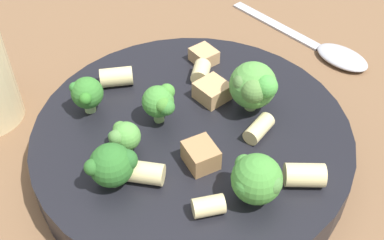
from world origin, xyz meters
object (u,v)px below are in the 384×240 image
Objects in this scene: rigatoni_3 at (200,72)px; chicken_chunk_2 at (206,56)px; broccoli_floret_0 at (112,165)px; broccoli_floret_2 at (160,102)px; rigatoni_1 at (259,125)px; broccoli_floret_4 at (253,86)px; chicken_chunk_0 at (212,91)px; spoon at (323,48)px; rigatoni_0 at (146,173)px; broccoli_floret_3 at (256,180)px; chicken_chunk_1 at (201,155)px; pasta_bowl at (192,140)px; rigatoni_2 at (116,77)px; broccoli_floret_5 at (87,93)px; rigatoni_5 at (208,206)px; rigatoni_4 at (305,175)px; broccoli_floret_1 at (124,136)px.

rigatoni_3 reaches higher than chicken_chunk_2.
broccoli_floret_2 is (-0.02, -0.07, 0.00)m from broccoli_floret_0.
broccoli_floret_4 is at bearing -74.74° from rigatoni_1.
rigatoni_3 is at bearing -113.21° from broccoli_floret_2.
broccoli_floret_2 is 0.75× the size of broccoli_floret_4.
broccoli_floret_4 is 0.04m from chicken_chunk_0.
rigatoni_1 is at bearing 67.27° from spoon.
rigatoni_0 is 0.10m from rigatoni_1.
chicken_chunk_2 is at bearing -108.44° from broccoli_floret_2.
broccoli_floret_3 reaches higher than chicken_chunk_1.
pasta_bowl is 7.43× the size of broccoli_floret_0.
broccoli_floret_2 is at bearing 17.34° from broccoli_floret_4.
broccoli_floret_4 is at bearing -136.88° from broccoli_floret_0.
rigatoni_0 is (0.03, 0.06, 0.02)m from pasta_bowl.
broccoli_floret_0 reaches higher than pasta_bowl.
rigatoni_0 is 0.91× the size of rigatoni_2.
chicken_chunk_1 is 0.24m from spoon.
spoon is at bearing -112.73° from rigatoni_1.
broccoli_floret_4 is 1.72× the size of rigatoni_0.
broccoli_floret_2 and broccoli_floret_5 have the same top height.
rigatoni_3 is at bearing -110.91° from broccoli_floret_0.
rigatoni_5 is at bearing 154.50° from rigatoni_0.
chicken_chunk_0 is at bearing -17.97° from broccoli_floret_4.
broccoli_floret_2 is 0.10m from rigatoni_5.
broccoli_floret_0 is 0.79× the size of broccoli_floret_4.
rigatoni_2 is 1.13× the size of chicken_chunk_1.
broccoli_floret_3 reaches higher than broccoli_floret_2.
rigatoni_1 and chicken_chunk_2 have the same top height.
pasta_bowl is 10.14× the size of rigatoni_0.
broccoli_floret_2 is at bearing -12.95° from pasta_bowl.
broccoli_floret_5 is at bearing 36.75° from spoon.
broccoli_floret_4 is at bearing -61.50° from rigatoni_4.
broccoli_floret_0 is at bearing -14.75° from rigatoni_5.
broccoli_floret_2 is 1.02× the size of broccoli_floret_5.
broccoli_floret_5 reaches higher than rigatoni_4.
broccoli_floret_2 is at bearing -41.95° from broccoli_floret_3.
chicken_chunk_2 is at bearing -150.17° from rigatoni_2.
rigatoni_5 reaches higher than pasta_bowl.
broccoli_floret_2 reaches higher than rigatoni_5.
rigatoni_2 is 0.09m from chicken_chunk_2.
broccoli_floret_3 reaches higher than broccoli_floret_1.
rigatoni_3 is 0.92× the size of chicken_chunk_2.
rigatoni_4 is 0.11m from chicken_chunk_0.
broccoli_floret_1 is 0.04m from rigatoni_0.
rigatoni_1 is 0.08m from rigatoni_3.
broccoli_floret_1 is 0.18× the size of spoon.
rigatoni_1 is (-0.08, 0.00, -0.01)m from broccoli_floret_2.
chicken_chunk_2 is at bearing -91.26° from pasta_bowl.
broccoli_floret_3 is 0.07m from rigatoni_1.
broccoli_floret_0 is 0.23× the size of spoon.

